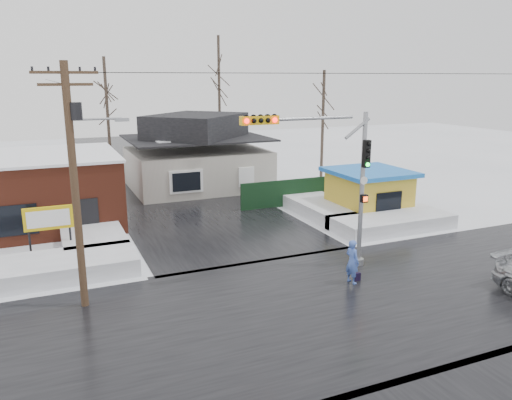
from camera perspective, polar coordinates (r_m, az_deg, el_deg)
name	(u,v)px	position (r m, az deg, el deg)	size (l,w,h in m)	color
ground	(315,306)	(19.44, 6.76, -11.98)	(120.00, 120.00, 0.00)	white
road_ns	(315,306)	(19.43, 6.76, -11.96)	(10.00, 120.00, 0.02)	black
road_ew	(315,306)	(19.43, 6.76, -11.96)	(120.00, 10.00, 0.02)	black
snowbank_nw	(53,268)	(23.50, -22.16, -7.23)	(7.00, 3.00, 0.80)	white
snowbank_ne	(391,222)	(29.54, 15.22, -2.44)	(7.00, 3.00, 0.80)	white
snowbank_nside_w	(90,231)	(28.31, -18.41, -3.37)	(3.00, 8.00, 0.80)	white
snowbank_nside_e	(317,205)	(32.41, 6.98, -0.61)	(3.00, 8.00, 0.80)	white
traffic_signal	(333,171)	(21.66, 8.79, 3.32)	(6.05, 0.68, 7.00)	gray
utility_pole	(76,173)	(18.90, -19.92, 2.88)	(3.15, 0.44, 9.00)	#382619
brick_building	(8,192)	(31.79, -26.49, 0.84)	(12.20, 8.20, 4.12)	maroon
marquee_sign	(48,220)	(25.42, -22.63, -2.10)	(2.20, 0.21, 2.55)	black
house	(197,154)	(39.08, -6.78, 5.20)	(10.40, 8.40, 5.76)	#B5AEA3
kiosk	(369,192)	(31.87, 12.74, 0.87)	(4.60, 4.60, 2.88)	gold
fence	(296,192)	(33.76, 4.58, 0.91)	(8.00, 0.12, 1.80)	black
tree_far_left	(105,84)	(41.37, -16.83, 12.61)	(3.00, 3.00, 10.00)	#332821
tree_far_mid	(219,64)	(45.60, -4.28, 15.21)	(3.00, 3.00, 12.00)	#332821
tree_far_right	(324,94)	(40.85, 7.74, 11.94)	(3.00, 3.00, 9.00)	#332821
pedestrian	(352,262)	(21.34, 10.94, -6.97)	(0.69, 0.45, 1.89)	#4667C4
shopping_bag	(357,277)	(21.86, 11.49, -8.65)	(0.28, 0.12, 0.35)	black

